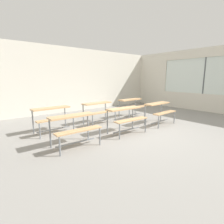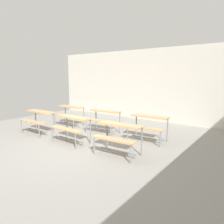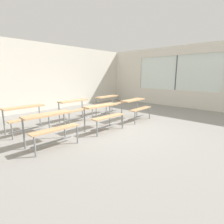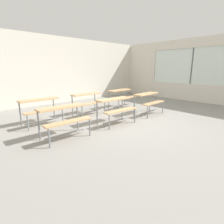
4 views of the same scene
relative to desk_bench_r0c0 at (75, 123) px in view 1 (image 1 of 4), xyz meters
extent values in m
cube|color=gray|center=(1.99, -0.30, -0.59)|extent=(10.00, 9.00, 0.05)
cube|color=silver|center=(1.99, 4.20, 0.94)|extent=(10.00, 0.12, 3.00)
cube|color=silver|center=(6.99, -0.30, -0.14)|extent=(0.12, 9.00, 0.85)
cube|color=silver|center=(6.99, -0.30, 2.21)|extent=(0.12, 9.00, 0.45)
cube|color=silver|center=(6.99, 3.25, 1.14)|extent=(0.12, 1.90, 1.70)
cube|color=silver|center=(6.99, 0.20, 1.14)|extent=(0.02, 4.20, 1.70)
cube|color=#4C5156|center=(6.99, 0.20, 1.14)|extent=(0.06, 0.05, 1.70)
cube|color=tan|center=(0.00, 0.11, 0.16)|extent=(1.10, 0.34, 0.04)
cube|color=tan|center=(0.00, -0.21, -0.12)|extent=(1.10, 0.24, 0.03)
cylinder|color=gray|center=(-0.50, 0.26, -0.20)|extent=(0.04, 0.04, 0.72)
cylinder|color=gray|center=(0.50, 0.24, -0.20)|extent=(0.04, 0.04, 0.72)
cylinder|color=gray|center=(-0.50, -0.29, -0.34)|extent=(0.04, 0.04, 0.44)
cylinder|color=gray|center=(0.50, -0.31, -0.34)|extent=(0.04, 0.04, 0.44)
cube|color=gray|center=(0.00, -0.03, -0.46)|extent=(1.00, 0.05, 0.03)
cube|color=tan|center=(1.64, 0.08, 0.16)|extent=(1.11, 0.36, 0.04)
cube|color=tan|center=(1.63, -0.24, -0.12)|extent=(1.11, 0.26, 0.03)
cylinder|color=gray|center=(1.15, 0.24, -0.20)|extent=(0.04, 0.04, 0.72)
cylinder|color=gray|center=(2.15, 0.20, -0.20)|extent=(0.04, 0.04, 0.72)
cylinder|color=gray|center=(1.13, -0.31, -0.34)|extent=(0.04, 0.04, 0.44)
cylinder|color=gray|center=(2.13, -0.35, -0.34)|extent=(0.04, 0.04, 0.44)
cube|color=gray|center=(1.64, -0.06, -0.46)|extent=(1.00, 0.07, 0.03)
cube|color=tan|center=(3.24, 0.09, 0.16)|extent=(1.12, 0.38, 0.04)
cube|color=tan|center=(3.26, -0.23, -0.12)|extent=(1.11, 0.28, 0.03)
cylinder|color=gray|center=(2.73, 0.20, -0.20)|extent=(0.04, 0.04, 0.72)
cylinder|color=gray|center=(3.73, 0.25, -0.20)|extent=(0.04, 0.04, 0.72)
cylinder|color=gray|center=(2.76, -0.35, -0.34)|extent=(0.04, 0.04, 0.44)
cylinder|color=gray|center=(3.76, -0.30, -0.34)|extent=(0.04, 0.04, 0.44)
cube|color=gray|center=(3.25, -0.05, -0.46)|extent=(1.00, 0.08, 0.03)
cube|color=tan|center=(0.01, 1.50, 0.16)|extent=(1.11, 0.35, 0.04)
cube|color=tan|center=(0.01, 1.18, -0.12)|extent=(1.10, 0.25, 0.03)
cylinder|color=gray|center=(-0.50, 1.62, -0.20)|extent=(0.04, 0.04, 0.72)
cylinder|color=gray|center=(0.50, 1.65, -0.20)|extent=(0.04, 0.04, 0.72)
cylinder|color=gray|center=(-0.48, 1.07, -0.34)|extent=(0.04, 0.04, 0.44)
cylinder|color=gray|center=(0.52, 1.10, -0.34)|extent=(0.04, 0.04, 0.44)
cube|color=gray|center=(0.01, 1.36, -0.46)|extent=(1.00, 0.06, 0.03)
cube|color=tan|center=(1.66, 1.49, 0.16)|extent=(1.11, 0.37, 0.04)
cube|color=tan|center=(1.67, 1.17, -0.12)|extent=(1.11, 0.27, 0.03)
cylinder|color=gray|center=(1.15, 1.60, -0.20)|extent=(0.04, 0.04, 0.72)
cylinder|color=gray|center=(2.15, 1.65, -0.20)|extent=(0.04, 0.04, 0.72)
cylinder|color=gray|center=(1.18, 1.05, -0.34)|extent=(0.04, 0.04, 0.44)
cylinder|color=gray|center=(2.18, 1.10, -0.34)|extent=(0.04, 0.04, 0.44)
cube|color=gray|center=(1.66, 1.35, -0.46)|extent=(1.00, 0.08, 0.03)
cube|color=tan|center=(3.31, 1.49, 0.16)|extent=(1.11, 0.38, 0.04)
cube|color=tan|center=(3.33, 1.17, -0.12)|extent=(1.11, 0.28, 0.03)
cylinder|color=gray|center=(2.81, 1.60, -0.20)|extent=(0.04, 0.04, 0.72)
cylinder|color=gray|center=(3.81, 1.65, -0.20)|extent=(0.04, 0.04, 0.72)
cylinder|color=gray|center=(2.83, 1.05, -0.34)|extent=(0.04, 0.04, 0.44)
cylinder|color=gray|center=(3.83, 1.10, -0.34)|extent=(0.04, 0.04, 0.44)
cube|color=gray|center=(3.32, 1.35, -0.46)|extent=(1.00, 0.08, 0.03)
camera|label=1|loc=(-1.81, -3.60, 1.04)|focal=28.00mm
camera|label=2|loc=(6.04, -4.06, 1.32)|focal=34.11mm
camera|label=3|loc=(-1.81, -3.60, 1.04)|focal=28.00mm
camera|label=4|loc=(-1.81, -3.60, 1.04)|focal=28.00mm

